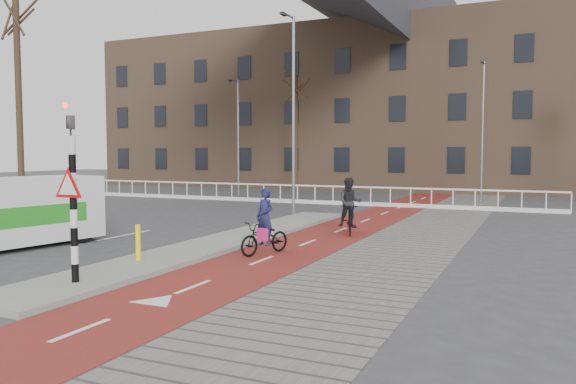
% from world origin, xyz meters
% --- Properties ---
extents(ground, '(120.00, 120.00, 0.00)m').
position_xyz_m(ground, '(0.00, 0.00, 0.00)').
color(ground, '#38383A').
rests_on(ground, ground).
extents(bike_lane, '(2.50, 60.00, 0.01)m').
position_xyz_m(bike_lane, '(1.50, 10.00, 0.01)').
color(bike_lane, maroon).
rests_on(bike_lane, ground).
extents(sidewalk, '(3.00, 60.00, 0.01)m').
position_xyz_m(sidewalk, '(4.30, 10.00, 0.01)').
color(sidewalk, slate).
rests_on(sidewalk, ground).
extents(curb_island, '(1.80, 16.00, 0.12)m').
position_xyz_m(curb_island, '(-0.70, 4.00, 0.06)').
color(curb_island, gray).
rests_on(curb_island, ground).
extents(traffic_signal, '(0.80, 0.80, 3.68)m').
position_xyz_m(traffic_signal, '(-0.60, -2.02, 1.99)').
color(traffic_signal, black).
rests_on(traffic_signal, curb_island).
extents(bollard, '(0.12, 0.12, 0.86)m').
position_xyz_m(bollard, '(-0.90, 0.28, 0.55)').
color(bollard, '#FFE90E').
rests_on(bollard, curb_island).
extents(cyclist_near, '(1.09, 1.74, 1.75)m').
position_xyz_m(cyclist_near, '(1.20, 2.79, 0.59)').
color(cyclist_near, black).
rests_on(cyclist_near, bike_lane).
extents(cyclist_far, '(1.02, 1.78, 1.85)m').
position_xyz_m(cyclist_far, '(2.10, 7.18, 0.78)').
color(cyclist_far, black).
rests_on(cyclist_far, bike_lane).
extents(van, '(2.62, 4.83, 1.97)m').
position_xyz_m(van, '(-5.70, 0.92, 1.04)').
color(van, silver).
rests_on(van, ground).
extents(railing, '(28.00, 0.10, 0.99)m').
position_xyz_m(railing, '(-5.00, 17.00, 0.31)').
color(railing, silver).
rests_on(railing, ground).
extents(townhouse_row, '(46.00, 10.00, 15.90)m').
position_xyz_m(townhouse_row, '(-3.00, 32.00, 7.81)').
color(townhouse_row, '#7F6047').
rests_on(townhouse_row, ground).
extents(tree_left, '(0.27, 0.27, 9.25)m').
position_xyz_m(tree_left, '(-12.41, 6.81, 4.63)').
color(tree_left, '#322316').
rests_on(tree_left, ground).
extents(tree_mid, '(0.26, 0.26, 7.77)m').
position_xyz_m(tree_mid, '(-7.32, 24.45, 3.88)').
color(tree_mid, '#322316').
rests_on(tree_mid, ground).
extents(streetlight_near, '(0.12, 0.12, 8.30)m').
position_xyz_m(streetlight_near, '(-1.71, 11.27, 4.15)').
color(streetlight_near, slate).
rests_on(streetlight_near, ground).
extents(streetlight_left, '(0.12, 0.12, 7.17)m').
position_xyz_m(streetlight_left, '(-9.47, 20.39, 3.58)').
color(streetlight_left, slate).
rests_on(streetlight_left, ground).
extents(streetlight_right, '(0.12, 0.12, 7.53)m').
position_xyz_m(streetlight_right, '(4.82, 21.77, 3.76)').
color(streetlight_right, slate).
rests_on(streetlight_right, ground).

